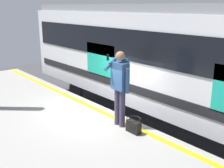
% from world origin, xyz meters
% --- Properties ---
extents(ground_plane, '(24.58, 24.58, 0.00)m').
position_xyz_m(ground_plane, '(0.00, 0.00, 0.00)').
color(ground_plane, '#3D3D3F').
extents(platform, '(13.43, 5.09, 1.09)m').
position_xyz_m(platform, '(0.00, 2.54, 0.55)').
color(platform, gray).
rests_on(platform, ground).
extents(safety_line, '(13.16, 0.16, 0.01)m').
position_xyz_m(safety_line, '(0.00, 0.30, 1.09)').
color(safety_line, yellow).
rests_on(safety_line, platform).
extents(track_rail_near, '(17.46, 0.08, 0.16)m').
position_xyz_m(track_rail_near, '(0.00, -1.48, 0.08)').
color(track_rail_near, slate).
rests_on(track_rail_near, ground).
extents(track_rail_far, '(17.46, 0.08, 0.16)m').
position_xyz_m(track_rail_far, '(0.00, -2.91, 0.08)').
color(track_rail_far, slate).
rests_on(track_rail_far, ground).
extents(train_carriage, '(13.57, 2.83, 3.80)m').
position_xyz_m(train_carriage, '(-1.01, -2.19, 2.44)').
color(train_carriage, silver).
rests_on(train_carriage, ground).
extents(passenger, '(0.57, 0.55, 1.82)m').
position_xyz_m(passenger, '(-1.03, 0.48, 2.17)').
color(passenger, '#383347').
rests_on(passenger, platform).
extents(handbag, '(0.37, 0.34, 0.35)m').
position_xyz_m(handbag, '(-1.54, 0.51, 1.26)').
color(handbag, black).
rests_on(handbag, platform).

